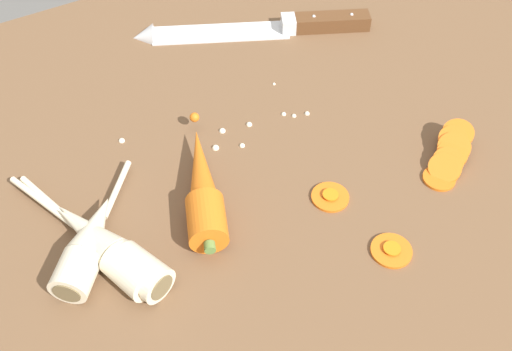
{
  "coord_description": "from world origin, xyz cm",
  "views": [
    {
      "loc": [
        -22.96,
        -41.37,
        53.08
      ],
      "look_at": [
        0.0,
        -2.0,
        1.5
      ],
      "focal_mm": 42.51,
      "sensor_mm": 36.0,
      "label": 1
    }
  ],
  "objects_px": {
    "carrot_slice_stack": "(450,155)",
    "carrot_slice_stray_near": "(392,250)",
    "chefs_knife": "(249,28)",
    "parsnip_mid_left": "(89,244)",
    "whole_carrot": "(203,187)",
    "parsnip_front": "(103,246)",
    "parsnip_mid_right": "(107,247)",
    "carrot_slice_stray_mid": "(330,196)"
  },
  "relations": [
    {
      "from": "chefs_knife",
      "to": "carrot_slice_stack",
      "type": "xyz_separation_m",
      "value": [
        0.08,
        -0.35,
        0.0
      ]
    },
    {
      "from": "carrot_slice_stack",
      "to": "parsnip_front",
      "type": "bearing_deg",
      "value": 169.27
    },
    {
      "from": "whole_carrot",
      "to": "carrot_slice_stray_near",
      "type": "bearing_deg",
      "value": -49.79
    },
    {
      "from": "parsnip_mid_left",
      "to": "carrot_slice_stray_mid",
      "type": "bearing_deg",
      "value": -13.52
    },
    {
      "from": "parsnip_mid_right",
      "to": "carrot_slice_stray_mid",
      "type": "height_order",
      "value": "parsnip_mid_right"
    },
    {
      "from": "whole_carrot",
      "to": "parsnip_mid_left",
      "type": "relative_size",
      "value": 1.26
    },
    {
      "from": "whole_carrot",
      "to": "parsnip_front",
      "type": "relative_size",
      "value": 0.9
    },
    {
      "from": "chefs_knife",
      "to": "parsnip_front",
      "type": "relative_size",
      "value": 1.52
    },
    {
      "from": "carrot_slice_stack",
      "to": "chefs_knife",
      "type": "bearing_deg",
      "value": 102.39
    },
    {
      "from": "parsnip_mid_left",
      "to": "parsnip_mid_right",
      "type": "xyz_separation_m",
      "value": [
        0.01,
        -0.01,
        -0.0
      ]
    },
    {
      "from": "chefs_knife",
      "to": "parsnip_mid_left",
      "type": "relative_size",
      "value": 2.13
    },
    {
      "from": "carrot_slice_stack",
      "to": "carrot_slice_stray_near",
      "type": "distance_m",
      "value": 0.16
    },
    {
      "from": "parsnip_mid_left",
      "to": "carrot_slice_stray_mid",
      "type": "distance_m",
      "value": 0.27
    },
    {
      "from": "parsnip_front",
      "to": "whole_carrot",
      "type": "bearing_deg",
      "value": 8.39
    },
    {
      "from": "whole_carrot",
      "to": "carrot_slice_stray_mid",
      "type": "distance_m",
      "value": 0.14
    },
    {
      "from": "carrot_slice_stray_mid",
      "to": "chefs_knife",
      "type": "bearing_deg",
      "value": 76.23
    },
    {
      "from": "chefs_knife",
      "to": "parsnip_mid_right",
      "type": "height_order",
      "value": "parsnip_mid_right"
    },
    {
      "from": "chefs_knife",
      "to": "whole_carrot",
      "type": "bearing_deg",
      "value": -128.98
    },
    {
      "from": "chefs_knife",
      "to": "carrot_slice_stack",
      "type": "distance_m",
      "value": 0.35
    },
    {
      "from": "parsnip_front",
      "to": "parsnip_mid_right",
      "type": "bearing_deg",
      "value": -47.83
    },
    {
      "from": "carrot_slice_stray_mid",
      "to": "parsnip_mid_right",
      "type": "bearing_deg",
      "value": 168.62
    },
    {
      "from": "parsnip_mid_right",
      "to": "parsnip_mid_left",
      "type": "bearing_deg",
      "value": 138.4
    },
    {
      "from": "chefs_knife",
      "to": "carrot_slice_stray_near",
      "type": "bearing_deg",
      "value": -98.93
    },
    {
      "from": "whole_carrot",
      "to": "carrot_slice_stack",
      "type": "distance_m",
      "value": 0.29
    },
    {
      "from": "parsnip_mid_right",
      "to": "carrot_slice_stray_mid",
      "type": "xyz_separation_m",
      "value": [
        0.24,
        -0.05,
        -0.02
      ]
    },
    {
      "from": "carrot_slice_stack",
      "to": "parsnip_mid_left",
      "type": "bearing_deg",
      "value": 168.26
    },
    {
      "from": "parsnip_front",
      "to": "chefs_knife",
      "type": "bearing_deg",
      "value": 39.51
    },
    {
      "from": "chefs_knife",
      "to": "carrot_slice_stray_mid",
      "type": "xyz_separation_m",
      "value": [
        -0.08,
        -0.32,
        -0.0
      ]
    },
    {
      "from": "parsnip_mid_left",
      "to": "parsnip_mid_right",
      "type": "distance_m",
      "value": 0.02
    },
    {
      "from": "parsnip_mid_right",
      "to": "carrot_slice_stack",
      "type": "relative_size",
      "value": 2.43
    },
    {
      "from": "parsnip_front",
      "to": "parsnip_mid_left",
      "type": "height_order",
      "value": "same"
    },
    {
      "from": "parsnip_front",
      "to": "parsnip_mid_left",
      "type": "bearing_deg",
      "value": 140.21
    },
    {
      "from": "whole_carrot",
      "to": "parsnip_front",
      "type": "bearing_deg",
      "value": -171.61
    },
    {
      "from": "carrot_slice_stray_mid",
      "to": "parsnip_front",
      "type": "bearing_deg",
      "value": 168.02
    },
    {
      "from": "parsnip_mid_left",
      "to": "carrot_slice_stray_near",
      "type": "height_order",
      "value": "parsnip_mid_left"
    },
    {
      "from": "parsnip_front",
      "to": "parsnip_mid_right",
      "type": "relative_size",
      "value": 0.94
    },
    {
      "from": "chefs_knife",
      "to": "whole_carrot",
      "type": "distance_m",
      "value": 0.32
    },
    {
      "from": "whole_carrot",
      "to": "parsnip_mid_right",
      "type": "xyz_separation_m",
      "value": [
        -0.12,
        -0.02,
        -0.0
      ]
    },
    {
      "from": "parsnip_mid_right",
      "to": "chefs_knife",
      "type": "bearing_deg",
      "value": 40.12
    },
    {
      "from": "carrot_slice_stray_near",
      "to": "parsnip_front",
      "type": "bearing_deg",
      "value": 150.96
    },
    {
      "from": "chefs_knife",
      "to": "carrot_slice_stack",
      "type": "height_order",
      "value": "carrot_slice_stack"
    },
    {
      "from": "parsnip_mid_right",
      "to": "carrot_slice_stray_mid",
      "type": "distance_m",
      "value": 0.25
    }
  ]
}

